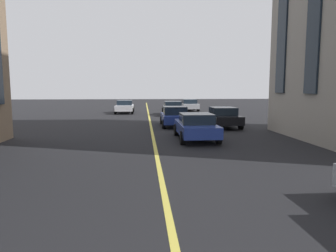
# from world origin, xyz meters

# --- Properties ---
(lane_centre_line) EXTENTS (80.00, 0.16, 0.01)m
(lane_centre_line) POSITION_xyz_m (20.00, 0.00, 0.00)
(lane_centre_line) COLOR #D8C64C
(lane_centre_line) RESTS_ON ground_plane
(car_blue_mid) EXTENTS (4.40, 1.95, 1.37)m
(car_blue_mid) POSITION_xyz_m (18.36, -2.18, 0.70)
(car_blue_mid) COLOR navy
(car_blue_mid) RESTS_ON ground_plane
(car_black_parked_a) EXTENTS (4.40, 1.95, 1.37)m
(car_black_parked_a) POSITION_xyz_m (23.50, -4.90, 0.70)
(car_black_parked_a) COLOR black
(car_black_parked_a) RESTS_ON ground_plane
(car_blue_parked_b) EXTENTS (3.90, 1.89, 1.40)m
(car_blue_parked_b) POSITION_xyz_m (24.14, -1.66, 0.70)
(car_blue_parked_b) COLOR navy
(car_blue_parked_b) RESTS_ON ground_plane
(car_silver_trailing) EXTENTS (4.40, 1.95, 1.37)m
(car_silver_trailing) POSITION_xyz_m (39.15, -4.90, 0.70)
(car_silver_trailing) COLOR #B7BABF
(car_silver_trailing) RESTS_ON ground_plane
(car_white_oncoming) EXTENTS (4.40, 1.95, 1.37)m
(car_white_oncoming) POSITION_xyz_m (36.21, 2.53, 0.70)
(car_white_oncoming) COLOR silver
(car_white_oncoming) RESTS_ON ground_plane
(car_black_far) EXTENTS (4.40, 1.95, 1.37)m
(car_black_far) POSITION_xyz_m (33.40, -2.39, 0.70)
(car_black_far) COLOR black
(car_black_far) RESTS_ON ground_plane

